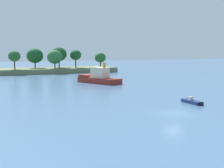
{
  "coord_description": "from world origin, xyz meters",
  "views": [
    {
      "loc": [
        -24.9,
        -33.92,
        8.14
      ],
      "look_at": [
        3.36,
        25.89,
        1.2
      ],
      "focal_mm": 51.81,
      "sensor_mm": 36.0,
      "label": 1
    }
  ],
  "objects": [
    {
      "name": "tugboat",
      "position": [
        6.25,
        39.83,
        1.32
      ],
      "size": [
        7.98,
        12.6,
        5.13
      ],
      "color": "maroon",
      "rests_on": "ground"
    },
    {
      "name": "small_motorboat",
      "position": [
        7.12,
        5.07,
        0.27
      ],
      "size": [
        1.48,
        4.54,
        0.99
      ],
      "color": "navy",
      "rests_on": "ground"
    },
    {
      "name": "ground_plane",
      "position": [
        0.0,
        0.0,
        0.0
      ],
      "size": [
        400.0,
        400.0,
        0.0
      ],
      "primitive_type": "plane",
      "color": "#476B8E"
    }
  ]
}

